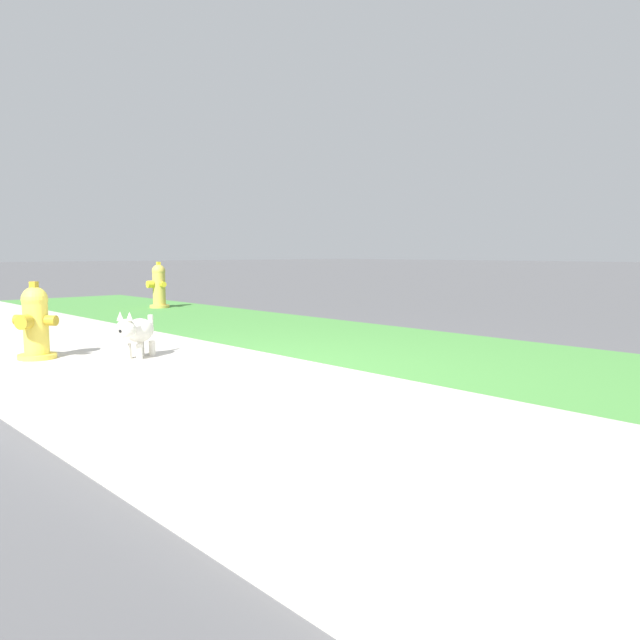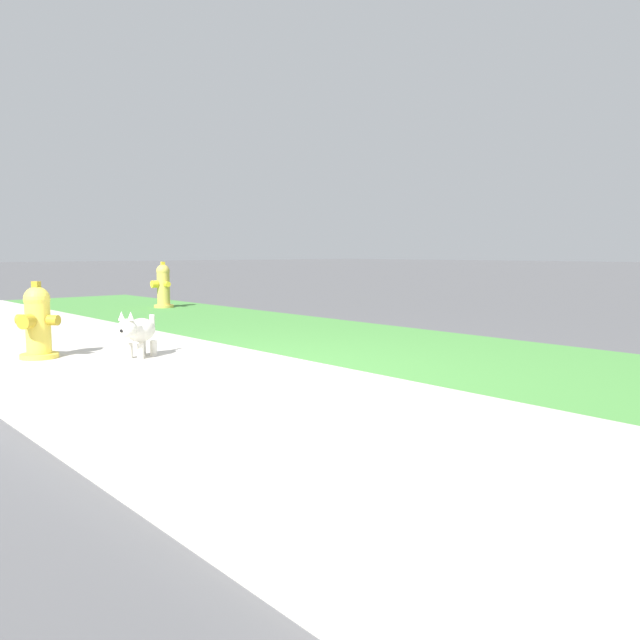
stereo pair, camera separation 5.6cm
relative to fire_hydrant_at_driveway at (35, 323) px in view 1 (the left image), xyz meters
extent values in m
plane|color=#515154|center=(1.68, 0.50, -0.32)|extent=(120.00, 120.00, 0.00)
cube|color=#BCB7AD|center=(1.68, 0.50, -0.31)|extent=(18.00, 2.30, 0.01)
cube|color=#47893D|center=(1.68, 2.88, -0.31)|extent=(18.00, 2.47, 0.01)
cube|color=#BCB7AD|center=(1.68, -0.73, -0.26)|extent=(18.00, 0.16, 0.12)
cylinder|color=yellow|center=(0.00, 0.00, -0.29)|extent=(0.32, 0.32, 0.05)
cylinder|color=yellow|center=(0.00, 0.00, -0.03)|extent=(0.21, 0.21, 0.47)
sphere|color=yellow|center=(0.00, 0.00, 0.20)|extent=(0.22, 0.22, 0.22)
cube|color=#B29323|center=(0.00, 0.00, 0.33)|extent=(0.08, 0.08, 0.06)
cylinder|color=#B29323|center=(0.11, 0.09, 0.02)|extent=(0.13, 0.13, 0.09)
cylinder|color=#B29323|center=(-0.12, -0.09, 0.02)|extent=(0.13, 0.13, 0.09)
cylinder|color=#B29323|center=(0.09, -0.12, 0.02)|extent=(0.16, 0.15, 0.12)
cylinder|color=gold|center=(-3.87, 3.23, -0.29)|extent=(0.32, 0.32, 0.05)
cylinder|color=gold|center=(-3.87, 3.23, 0.01)|extent=(0.21, 0.21, 0.56)
sphere|color=gold|center=(-3.87, 3.23, 0.29)|extent=(0.22, 0.22, 0.22)
cube|color=yellow|center=(-3.87, 3.23, 0.42)|extent=(0.06, 0.06, 0.06)
cylinder|color=yellow|center=(-3.72, 3.22, 0.08)|extent=(0.10, 0.10, 0.09)
cylinder|color=yellow|center=(-4.02, 3.24, 0.08)|extent=(0.10, 0.10, 0.09)
cylinder|color=yellow|center=(-3.88, 3.07, 0.08)|extent=(0.13, 0.11, 0.12)
ellipsoid|color=silver|center=(0.53, 0.69, -0.07)|extent=(0.33, 0.37, 0.21)
sphere|color=silver|center=(0.63, 0.52, -0.04)|extent=(0.17, 0.17, 0.17)
sphere|color=black|center=(0.67, 0.45, -0.05)|extent=(0.03, 0.03, 0.03)
cone|color=silver|center=(0.67, 0.54, 0.07)|extent=(0.08, 0.08, 0.07)
cone|color=silver|center=(0.60, 0.49, 0.07)|extent=(0.08, 0.08, 0.07)
cylinder|color=silver|center=(0.63, 0.64, -0.25)|extent=(0.06, 0.06, 0.14)
cylinder|color=silver|center=(0.53, 0.58, -0.25)|extent=(0.06, 0.06, 0.14)
cylinder|color=silver|center=(0.53, 0.80, -0.25)|extent=(0.06, 0.06, 0.14)
cylinder|color=silver|center=(0.43, 0.75, -0.25)|extent=(0.06, 0.06, 0.14)
cylinder|color=silver|center=(0.44, 0.84, -0.01)|extent=(0.05, 0.05, 0.11)
camera|label=1|loc=(5.55, -1.78, 0.60)|focal=35.00mm
camera|label=2|loc=(5.58, -1.74, 0.60)|focal=35.00mm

